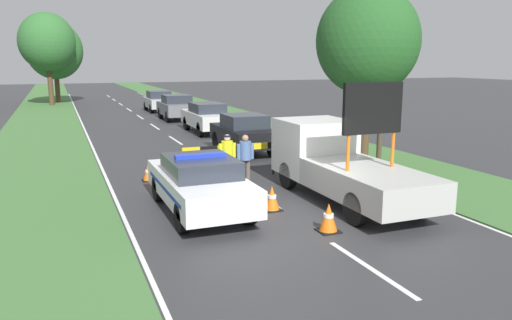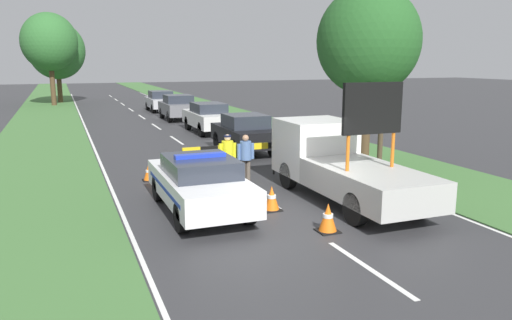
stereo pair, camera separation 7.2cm
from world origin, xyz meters
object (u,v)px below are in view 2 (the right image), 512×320
police_car (200,183)px  queued_car_van_white (208,117)px  traffic_cone_centre_front (233,164)px  queued_car_suv_grey (178,107)px  traffic_cone_behind_barrier (328,218)px  traffic_cone_near_truck (149,172)px  work_truck (338,162)px  police_officer (228,155)px  traffic_cone_near_police (272,198)px  queued_car_sedan_black (245,133)px  roadside_tree_mid_left (368,42)px  roadside_tree_near_left (49,42)px  utility_pole (385,45)px  queued_car_sedan_silver (161,101)px  roadside_tree_near_right (57,50)px  road_barrier (235,150)px  pedestrian_civilian (246,155)px

police_car → queued_car_van_white: bearing=73.9°
traffic_cone_centre_front → queued_car_suv_grey: bearing=84.1°
police_car → traffic_cone_behind_barrier: police_car is taller
traffic_cone_near_truck → queued_car_suv_grey: size_ratio=0.14×
work_truck → traffic_cone_behind_barrier: size_ratio=8.86×
police_officer → queued_car_suv_grey: (2.44, 17.81, -0.10)m
traffic_cone_near_police → queued_car_sedan_black: size_ratio=0.17×
police_car → roadside_tree_mid_left: bearing=24.0°
work_truck → queued_car_van_white: bearing=-91.2°
roadside_tree_near_left → utility_pole: bearing=-68.9°
traffic_cone_behind_barrier → queued_car_suv_grey: size_ratio=0.17×
traffic_cone_centre_front → queued_car_sedan_silver: bearing=85.7°
traffic_cone_near_truck → utility_pole: size_ratio=0.06×
traffic_cone_centre_front → roadside_tree_near_left: bearing=101.2°
police_officer → traffic_cone_centre_front: police_officer is taller
roadside_tree_near_right → queued_car_sedan_black: bearing=-76.8°
roadside_tree_mid_left → traffic_cone_near_truck: bearing=172.9°
traffic_cone_near_truck → queued_car_sedan_black: size_ratio=0.14×
queued_car_suv_grey → roadside_tree_near_right: 19.14m
road_barrier → utility_pole: 7.08m
queued_car_suv_grey → queued_car_sedan_silver: 6.06m
pedestrian_civilian → traffic_cone_near_police: pedestrian_civilian is taller
police_car → utility_pole: size_ratio=0.54×
roadside_tree_mid_left → police_officer: bearing=-174.9°
traffic_cone_near_police → police_officer: bearing=93.7°
police_car → queued_car_sedan_black: size_ratio=1.19×
queued_car_suv_grey → roadside_tree_near_right: size_ratio=0.53×
queued_car_sedan_black → queued_car_sedan_silver: queued_car_sedan_black is taller
police_car → police_officer: bearing=58.3°
police_car → traffic_cone_near_police: bearing=-17.1°
traffic_cone_near_police → traffic_cone_centre_front: size_ratio=1.20×
traffic_cone_near_truck → roadside_tree_near_left: bearing=95.6°
traffic_cone_behind_barrier → roadside_tree_near_left: bearing=99.1°
road_barrier → roadside_tree_near_left: size_ratio=0.45×
queued_car_sedan_black → roadside_tree_mid_left: size_ratio=0.61×
road_barrier → queued_car_suv_grey: queued_car_suv_grey is taller
traffic_cone_near_truck → queued_car_sedan_silver: size_ratio=0.14×
police_car → work_truck: size_ratio=0.78×
traffic_cone_behind_barrier → queued_car_suv_grey: queued_car_suv_grey is taller
police_officer → traffic_cone_behind_barrier: (0.74, -5.06, -0.62)m
queued_car_sedan_black → police_car: bearing=61.9°
police_officer → queued_car_sedan_silver: (2.43, 23.88, -0.15)m
police_car → traffic_cone_centre_front: 4.80m
queued_car_sedan_silver → queued_car_sedan_black: bearing=89.9°
police_car → traffic_cone_centre_front: size_ratio=8.60×
roadside_tree_near_right → police_officer: bearing=-82.4°
traffic_cone_behind_barrier → queued_car_sedan_black: (1.66, 10.02, 0.52)m
traffic_cone_near_truck → queued_car_suv_grey: bearing=74.1°
road_barrier → traffic_cone_behind_barrier: road_barrier is taller
roadside_tree_mid_left → roadside_tree_near_right: bearing=106.1°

